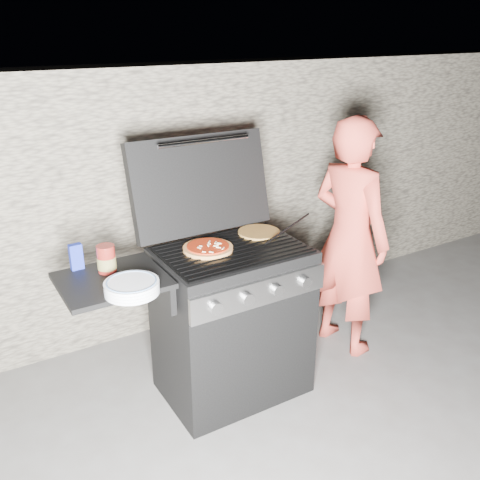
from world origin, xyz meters
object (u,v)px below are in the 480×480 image
sauce_jar (106,259)px  person (349,237)px  gas_grill (193,334)px  pizza_topped (208,247)px

sauce_jar → person: person is taller
gas_grill → pizza_topped: (0.13, 0.05, 0.47)m
sauce_jar → person: bearing=-1.2°
gas_grill → sauce_jar: 0.67m
pizza_topped → person: size_ratio=0.17×
person → sauce_jar: bearing=79.3°
pizza_topped → person: person is taller
gas_grill → pizza_topped: size_ratio=4.98×
pizza_topped → sauce_jar: 0.55m
pizza_topped → gas_grill: bearing=-159.3°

